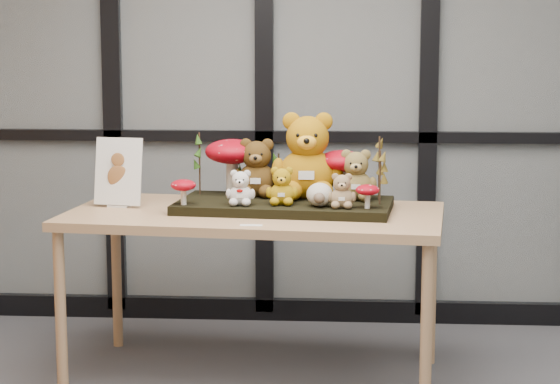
# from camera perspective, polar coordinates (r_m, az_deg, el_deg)

# --- Properties ---
(room_shell) EXTENTS (5.00, 5.00, 5.00)m
(room_shell) POSITION_cam_1_polar(r_m,az_deg,el_deg) (3.11, 3.73, 10.12)
(room_shell) COLOR beige
(room_shell) RESTS_ON floor
(glass_partition) EXTENTS (4.90, 0.06, 2.78)m
(glass_partition) POSITION_cam_1_polar(r_m,az_deg,el_deg) (5.59, 3.75, 6.87)
(glass_partition) COLOR #2D383F
(glass_partition) RESTS_ON floor
(display_table) EXTENTS (1.79, 1.03, 0.80)m
(display_table) POSITION_cam_1_polar(r_m,az_deg,el_deg) (4.68, -1.44, -1.89)
(display_table) COLOR tan
(display_table) RESTS_ON floor
(diorama_tray) EXTENTS (1.03, 0.59, 0.04)m
(diorama_tray) POSITION_cam_1_polar(r_m,az_deg,el_deg) (4.70, 0.25, -0.77)
(diorama_tray) COLOR black
(diorama_tray) RESTS_ON display_table
(bear_pooh_yellow) EXTENTS (0.37, 0.34, 0.44)m
(bear_pooh_yellow) POSITION_cam_1_polar(r_m,az_deg,el_deg) (4.77, 1.56, 2.33)
(bear_pooh_yellow) COLOR #AC710B
(bear_pooh_yellow) RESTS_ON diorama_tray
(bear_brown_medium) EXTENTS (0.25, 0.23, 0.30)m
(bear_brown_medium) POSITION_cam_1_polar(r_m,az_deg,el_deg) (4.82, -1.31, 1.56)
(bear_brown_medium) COLOR #4A3110
(bear_brown_medium) RESTS_ON diorama_tray
(bear_tan_back) EXTENTS (0.22, 0.20, 0.26)m
(bear_tan_back) POSITION_cam_1_polar(r_m,az_deg,el_deg) (4.73, 4.28, 1.12)
(bear_tan_back) COLOR olive
(bear_tan_back) RESTS_ON diorama_tray
(bear_small_yellow) EXTENTS (0.16, 0.15, 0.19)m
(bear_small_yellow) POSITION_cam_1_polar(r_m,az_deg,el_deg) (4.59, 0.11, 0.46)
(bear_small_yellow) COLOR #AA800C
(bear_small_yellow) RESTS_ON diorama_tray
(bear_white_bow) EXTENTS (0.15, 0.14, 0.18)m
(bear_white_bow) POSITION_cam_1_polar(r_m,az_deg,el_deg) (4.58, -2.23, 0.35)
(bear_white_bow) COLOR silver
(bear_white_bow) RESTS_ON diorama_tray
(bear_beige_small) EXTENTS (0.14, 0.13, 0.17)m
(bear_beige_small) POSITION_cam_1_polar(r_m,az_deg,el_deg) (4.51, 3.50, 0.18)
(bear_beige_small) COLOR #967953
(bear_beige_small) RESTS_ON diorama_tray
(plush_cream_hedgehog) EXTENTS (0.10, 0.09, 0.12)m
(plush_cream_hedgehog) POSITION_cam_1_polar(r_m,az_deg,el_deg) (4.54, 2.25, -0.08)
(plush_cream_hedgehog) COLOR beige
(plush_cream_hedgehog) RESTS_ON diorama_tray
(mushroom_back_left) EXTENTS (0.26, 0.26, 0.29)m
(mushroom_back_left) POSITION_cam_1_polar(r_m,az_deg,el_deg) (4.91, -2.71, 1.61)
(mushroom_back_left) COLOR maroon
(mushroom_back_left) RESTS_ON diorama_tray
(mushroom_back_right) EXTENTS (0.22, 0.22, 0.25)m
(mushroom_back_right) POSITION_cam_1_polar(r_m,az_deg,el_deg) (4.81, 3.47, 1.17)
(mushroom_back_right) COLOR maroon
(mushroom_back_right) RESTS_ON diorama_tray
(mushroom_front_left) EXTENTS (0.11, 0.11, 0.13)m
(mushroom_front_left) POSITION_cam_1_polar(r_m,az_deg,el_deg) (4.61, -5.46, 0.07)
(mushroom_front_left) COLOR maroon
(mushroom_front_left) RESTS_ON diorama_tray
(mushroom_front_right) EXTENTS (0.11, 0.11, 0.12)m
(mushroom_front_right) POSITION_cam_1_polar(r_m,az_deg,el_deg) (4.51, 4.94, -0.18)
(mushroom_front_right) COLOR maroon
(mushroom_front_right) RESTS_ON diorama_tray
(sprig_green_far_left) EXTENTS (0.05, 0.05, 0.30)m
(sprig_green_far_left) POSITION_cam_1_polar(r_m,az_deg,el_deg) (4.89, -4.54, 1.61)
(sprig_green_far_left) COLOR #123B0D
(sprig_green_far_left) RESTS_ON diorama_tray
(sprig_green_mid_left) EXTENTS (0.05, 0.05, 0.24)m
(sprig_green_mid_left) POSITION_cam_1_polar(r_m,az_deg,el_deg) (4.91, -2.51, 1.29)
(sprig_green_mid_left) COLOR #123B0D
(sprig_green_mid_left) RESTS_ON diorama_tray
(sprig_dry_far_right) EXTENTS (0.05, 0.05, 0.30)m
(sprig_dry_far_right) POSITION_cam_1_polar(r_m,az_deg,el_deg) (4.73, 5.60, 1.34)
(sprig_dry_far_right) COLOR brown
(sprig_dry_far_right) RESTS_ON diorama_tray
(sprig_dry_mid_right) EXTENTS (0.05, 0.05, 0.25)m
(sprig_dry_mid_right) POSITION_cam_1_polar(r_m,az_deg,el_deg) (4.60, 5.65, 0.81)
(sprig_dry_mid_right) COLOR brown
(sprig_dry_mid_right) RESTS_ON diorama_tray
(sprig_green_centre) EXTENTS (0.05, 0.05, 0.20)m
(sprig_green_centre) POSITION_cam_1_polar(r_m,az_deg,el_deg) (4.88, -0.07, 1.03)
(sprig_green_centre) COLOR #123B0D
(sprig_green_centre) RESTS_ON diorama_tray
(sign_holder) EXTENTS (0.24, 0.10, 0.33)m
(sign_holder) POSITION_cam_1_polar(r_m,az_deg,el_deg) (4.83, -9.08, 0.99)
(sign_holder) COLOR silver
(sign_holder) RESTS_ON display_table
(label_card) EXTENTS (0.10, 0.03, 0.00)m
(label_card) POSITION_cam_1_polar(r_m,az_deg,el_deg) (4.32, -1.64, -1.89)
(label_card) COLOR white
(label_card) RESTS_ON display_table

